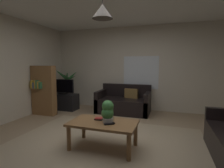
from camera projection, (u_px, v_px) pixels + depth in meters
floor at (107, 142)px, 3.28m from camera, size 5.38×5.16×0.02m
rug at (103, 146)px, 3.09m from camera, size 3.50×2.84×0.01m
wall_back at (135, 68)px, 5.60m from camera, size 5.50×0.06×2.62m
window_pane at (141, 73)px, 5.52m from camera, size 1.09×0.01×1.02m
couch_under_window at (124, 103)px, 5.29m from camera, size 1.54×0.86×0.82m
coffee_table at (103, 126)px, 2.99m from camera, size 1.14×0.65×0.46m
book_on_table_0 at (99, 119)px, 3.09m from camera, size 0.14×0.09×0.02m
book_on_table_1 at (99, 118)px, 3.09m from camera, size 0.13×0.11×0.02m
remote_on_table_0 at (110, 123)px, 2.91m from camera, size 0.17×0.10×0.02m
remote_on_table_1 at (109, 124)px, 2.85m from camera, size 0.16×0.13×0.02m
potted_plant_on_table at (108, 111)px, 2.96m from camera, size 0.21×0.22×0.37m
tv_stand at (64, 102)px, 5.64m from camera, size 0.90×0.44×0.50m
tv at (63, 87)px, 5.57m from camera, size 0.75×0.16×0.47m
potted_palm_corner at (67, 89)px, 6.09m from camera, size 0.82×0.86×1.30m
bookshelf_corner at (43, 90)px, 4.99m from camera, size 0.70×0.31×1.40m
pendant_lamp at (102, 11)px, 2.79m from camera, size 0.33×0.33×0.46m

